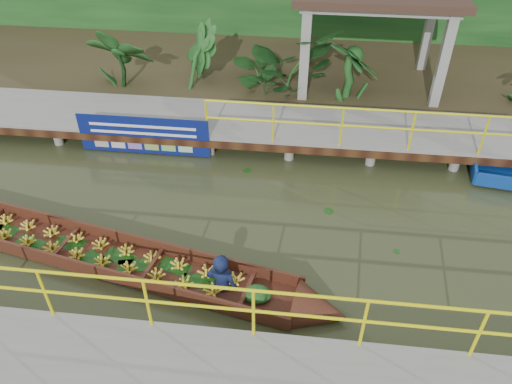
# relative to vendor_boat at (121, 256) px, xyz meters

# --- Properties ---
(ground) EXTENTS (80.00, 80.00, 0.00)m
(ground) POSITION_rel_vendor_boat_xyz_m (1.96, 1.28, -0.22)
(ground) COLOR #292F17
(ground) RESTS_ON ground
(land_strip) EXTENTS (30.00, 8.00, 0.45)m
(land_strip) POSITION_rel_vendor_boat_xyz_m (1.96, 8.78, 0.01)
(land_strip) COLOR #342A1A
(land_strip) RESTS_ON ground
(far_dock) EXTENTS (16.00, 2.06, 1.66)m
(far_dock) POSITION_rel_vendor_boat_xyz_m (1.98, 4.71, 0.26)
(far_dock) COLOR gray
(far_dock) RESTS_ON ground
(pavilion) EXTENTS (4.40, 3.00, 3.00)m
(pavilion) POSITION_rel_vendor_boat_xyz_m (4.96, 7.58, 2.60)
(pavilion) COLOR gray
(pavilion) RESTS_ON ground
(vendor_boat) EXTENTS (9.38, 2.84, 2.02)m
(vendor_boat) POSITION_rel_vendor_boat_xyz_m (0.00, 0.00, 0.00)
(vendor_boat) COLOR #3B1D10
(vendor_boat) RESTS_ON ground
(blue_banner) EXTENTS (3.29, 0.04, 1.03)m
(blue_banner) POSITION_rel_vendor_boat_xyz_m (-0.63, 3.76, 0.34)
(blue_banner) COLOR navy
(blue_banner) RESTS_ON ground
(tropical_plants) EXTENTS (14.26, 1.26, 1.58)m
(tropical_plants) POSITION_rel_vendor_boat_xyz_m (4.21, 6.58, 1.02)
(tropical_plants) COLOR #123915
(tropical_plants) RESTS_ON ground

